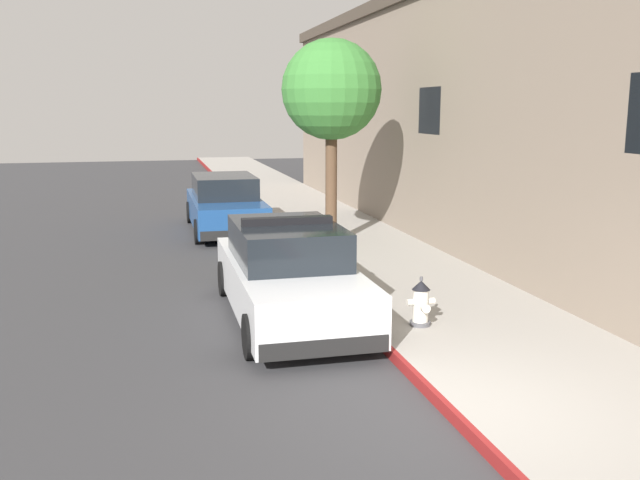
{
  "coord_description": "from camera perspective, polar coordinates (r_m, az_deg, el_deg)",
  "views": [
    {
      "loc": [
        -3.19,
        -6.67,
        3.43
      ],
      "look_at": [
        -0.16,
        5.66,
        1.0
      ],
      "focal_mm": 39.04,
      "sensor_mm": 36.0,
      "label": 1
    }
  ],
  "objects": [
    {
      "name": "parked_car_silver_ahead",
      "position": [
        19.64,
        -7.8,
        2.87
      ],
      "size": [
        1.94,
        4.84,
        1.56
      ],
      "color": "navy",
      "rests_on": "ground"
    },
    {
      "name": "curb_painted_edge",
      "position": [
        17.29,
        -3.06,
        -0.36
      ],
      "size": [
        0.08,
        60.0,
        0.15
      ],
      "primitive_type": "cube",
      "color": "maroon",
      "rests_on": "ground"
    },
    {
      "name": "fire_hydrant",
      "position": [
        10.72,
        8.27,
        -5.14
      ],
      "size": [
        0.44,
        0.4,
        0.76
      ],
      "color": "#4C4C51",
      "rests_on": "sidewalk_pavement"
    },
    {
      "name": "ground_plane",
      "position": [
        17.07,
        -17.37,
        -1.6
      ],
      "size": [
        33.83,
        60.0,
        0.2
      ],
      "primitive_type": "cube",
      "color": "#353538"
    },
    {
      "name": "street_tree",
      "position": [
        16.66,
        0.95,
        12.1
      ],
      "size": [
        2.36,
        2.36,
        4.86
      ],
      "color": "brown",
      "rests_on": "sidewalk_pavement"
    },
    {
      "name": "storefront_building",
      "position": [
        18.74,
        19.84,
        9.6
      ],
      "size": [
        7.82,
        27.97,
        6.45
      ],
      "color": "gray",
      "rests_on": "ground"
    },
    {
      "name": "sidewalk_pavement",
      "position": [
        17.68,
        2.37,
        -0.11
      ],
      "size": [
        3.33,
        60.0,
        0.15
      ],
      "primitive_type": "cube",
      "color": "#9E9991",
      "rests_on": "ground"
    },
    {
      "name": "police_cruiser",
      "position": [
        11.39,
        -2.61,
        -2.81
      ],
      "size": [
        1.94,
        4.84,
        1.68
      ],
      "color": "white",
      "rests_on": "ground"
    }
  ]
}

